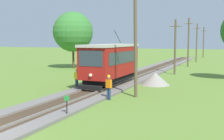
% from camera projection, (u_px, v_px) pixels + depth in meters
% --- Properties ---
extents(red_tram, '(2.60, 8.54, 4.79)m').
position_uv_depth(red_tram, '(111.00, 62.00, 25.74)').
color(red_tram, maroon).
rests_on(red_tram, rail_right).
extents(utility_pole_near_tram, '(1.40, 0.64, 8.45)m').
position_uv_depth(utility_pole_near_tram, '(135.00, 38.00, 20.28)').
color(utility_pole_near_tram, brown).
rests_on(utility_pole_near_tram, ground).
extents(utility_pole_mid, '(1.40, 0.26, 6.68)m').
position_uv_depth(utility_pole_mid, '(175.00, 46.00, 34.48)').
color(utility_pole_mid, brown).
rests_on(utility_pole_mid, ground).
extents(utility_pole_far, '(1.40, 0.29, 7.70)m').
position_uv_depth(utility_pole_far, '(188.00, 42.00, 44.74)').
color(utility_pole_far, brown).
rests_on(utility_pole_far, ground).
extents(utility_pole_distant, '(1.40, 0.48, 7.40)m').
position_uv_depth(utility_pole_distant, '(197.00, 42.00, 55.05)').
color(utility_pole_distant, brown).
rests_on(utility_pole_distant, ground).
extents(utility_pole_horizon, '(1.40, 0.46, 7.32)m').
position_uv_depth(utility_pole_horizon, '(204.00, 42.00, 67.89)').
color(utility_pole_horizon, brown).
rests_on(utility_pole_horizon, ground).
extents(trackside_signal_marker, '(0.21, 0.21, 1.18)m').
position_uv_depth(trackside_signal_marker, '(67.00, 105.00, 15.43)').
color(trackside_signal_marker, black).
rests_on(trackside_signal_marker, ground).
extents(gravel_pile, '(2.75, 2.75, 1.20)m').
position_uv_depth(gravel_pile, '(155.00, 79.00, 26.54)').
color(gravel_pile, gray).
rests_on(gravel_pile, ground).
extents(track_worker, '(0.43, 0.33, 1.78)m').
position_uv_depth(track_worker, '(109.00, 86.00, 19.82)').
color(track_worker, navy).
rests_on(track_worker, ground).
extents(second_worker, '(0.44, 0.35, 1.78)m').
position_uv_depth(second_worker, '(77.00, 78.00, 24.28)').
color(second_worker, navy).
rests_on(second_worker, ground).
extents(tree_right_near, '(5.90, 5.90, 8.38)m').
position_uv_depth(tree_right_near, '(73.00, 32.00, 41.70)').
color(tree_right_near, '#4C3823').
rests_on(tree_right_near, ground).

